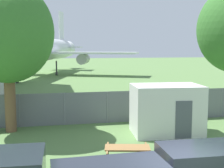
% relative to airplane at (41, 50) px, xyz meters
% --- Properties ---
extents(perimeter_fence, '(56.07, 0.07, 1.92)m').
position_rel_airplane_xyz_m(perimeter_fence, '(4.43, -32.47, -3.17)').
color(perimeter_fence, slate).
rests_on(perimeter_fence, ground).
extents(airplane, '(30.34, 37.55, 11.53)m').
position_rel_airplane_xyz_m(airplane, '(0.00, 0.00, 0.00)').
color(airplane, silver).
rests_on(airplane, ground).
extents(portable_cabin, '(3.74, 2.63, 2.60)m').
position_rel_airplane_xyz_m(portable_cabin, '(7.07, -35.43, -2.83)').
color(portable_cabin, silver).
rests_on(portable_cabin, ground).
extents(picnic_bench_near_cabin, '(2.00, 1.75, 0.76)m').
position_rel_airplane_xyz_m(picnic_bench_near_cabin, '(3.90, -39.44, -3.65)').
color(picnic_bench_near_cabin, olive).
rests_on(picnic_bench_near_cabin, ground).
extents(tree_near_hangar, '(4.87, 4.87, 8.03)m').
position_rel_airplane_xyz_m(tree_near_hangar, '(-1.05, -33.32, 1.19)').
color(tree_near_hangar, brown).
rests_on(tree_near_hangar, ground).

